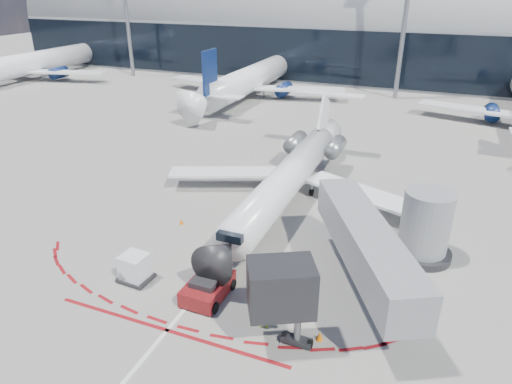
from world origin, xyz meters
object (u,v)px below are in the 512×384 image
at_px(uld_container, 135,268).
at_px(regional_jet, 291,174).
at_px(pushback_tug, 208,288).
at_px(ramp_worker, 264,313).

bearing_deg(uld_container, regional_jet, 73.82).
relative_size(regional_jet, pushback_tug, 5.16).
relative_size(pushback_tug, uld_container, 2.67).
relative_size(pushback_tug, ramp_worker, 3.00).
bearing_deg(regional_jet, uld_container, -109.73).
height_order(pushback_tug, uld_container, uld_container).
distance_m(regional_jet, ramp_worker, 16.24).
bearing_deg(ramp_worker, uld_container, -34.29).
bearing_deg(uld_container, pushback_tug, 6.42).
bearing_deg(pushback_tug, regional_jet, 89.29).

